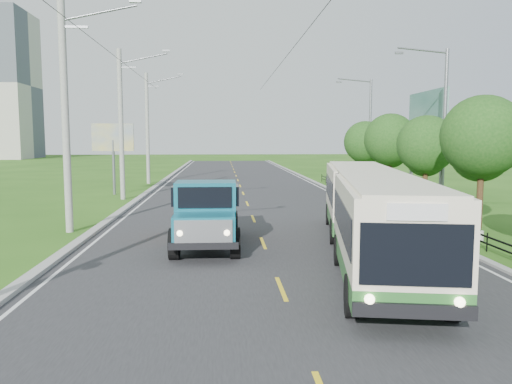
{
  "coord_description": "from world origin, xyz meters",
  "views": [
    {
      "loc": [
        -1.61,
        -13.17,
        4.09
      ],
      "look_at": [
        -0.19,
        7.27,
        1.9
      ],
      "focal_mm": 35.0,
      "sensor_mm": 36.0,
      "label": 1
    }
  ],
  "objects": [
    {
      "name": "ground",
      "position": [
        0.0,
        0.0,
        0.0
      ],
      "size": [
        240.0,
        240.0,
        0.0
      ],
      "primitive_type": "plane",
      "color": "#295714",
      "rests_on": "ground"
    },
    {
      "name": "road",
      "position": [
        0.0,
        20.0,
        0.01
      ],
      "size": [
        14.0,
        120.0,
        0.02
      ],
      "primitive_type": "cube",
      "color": "#28282B",
      "rests_on": "ground"
    },
    {
      "name": "curb_left",
      "position": [
        -7.2,
        20.0,
        0.07
      ],
      "size": [
        0.4,
        120.0,
        0.15
      ],
      "primitive_type": "cube",
      "color": "#9E9E99",
      "rests_on": "ground"
    },
    {
      "name": "curb_right",
      "position": [
        7.15,
        20.0,
        0.05
      ],
      "size": [
        0.3,
        120.0,
        0.1
      ],
      "primitive_type": "cube",
      "color": "#9E9E99",
      "rests_on": "ground"
    },
    {
      "name": "edge_line_left",
      "position": [
        -6.65,
        20.0,
        0.02
      ],
      "size": [
        0.12,
        120.0,
        0.0
      ],
      "primitive_type": "cube",
      "color": "silver",
      "rests_on": "road"
    },
    {
      "name": "edge_line_right",
      "position": [
        6.65,
        20.0,
        0.02
      ],
      "size": [
        0.12,
        120.0,
        0.0
      ],
      "primitive_type": "cube",
      "color": "silver",
      "rests_on": "road"
    },
    {
      "name": "centre_dash",
      "position": [
        0.0,
        0.0,
        0.02
      ],
      "size": [
        0.12,
        2.2,
        0.0
      ],
      "primitive_type": "cube",
      "color": "yellow",
      "rests_on": "road"
    },
    {
      "name": "railing_right",
      "position": [
        8.0,
        14.0,
        0.3
      ],
      "size": [
        0.04,
        40.0,
        0.6
      ],
      "primitive_type": "cube",
      "color": "black",
      "rests_on": "ground"
    },
    {
      "name": "pole_near",
      "position": [
        -8.26,
        9.0,
        5.09
      ],
      "size": [
        3.51,
        0.32,
        10.0
      ],
      "color": "gray",
      "rests_on": "ground"
    },
    {
      "name": "pole_mid",
      "position": [
        -8.26,
        21.0,
        5.09
      ],
      "size": [
        3.51,
        0.32,
        10.0
      ],
      "color": "gray",
      "rests_on": "ground"
    },
    {
      "name": "pole_far",
      "position": [
        -8.26,
        33.0,
        5.09
      ],
      "size": [
        3.51,
        0.32,
        10.0
      ],
      "color": "gray",
      "rests_on": "ground"
    },
    {
      "name": "tree_third",
      "position": [
        9.86,
        8.14,
        3.99
      ],
      "size": [
        3.6,
        3.62,
        6.0
      ],
      "color": "#382314",
      "rests_on": "ground"
    },
    {
      "name": "tree_fourth",
      "position": [
        9.86,
        14.14,
        3.59
      ],
      "size": [
        3.24,
        3.31,
        5.4
      ],
      "color": "#382314",
      "rests_on": "ground"
    },
    {
      "name": "tree_fifth",
      "position": [
        9.86,
        20.14,
        3.85
      ],
      "size": [
        3.48,
        3.52,
        5.8
      ],
      "color": "#382314",
      "rests_on": "ground"
    },
    {
      "name": "tree_back",
      "position": [
        9.86,
        26.14,
        3.65
      ],
      "size": [
        3.3,
        3.36,
        5.5
      ],
      "color": "#382314",
      "rests_on": "ground"
    },
    {
      "name": "streetlight_mid",
      "position": [
        10.64,
        14.0,
        4.9
      ],
      "size": [
        3.02,
        0.2,
        9.07
      ],
      "color": "slate",
      "rests_on": "ground"
    },
    {
      "name": "streetlight_far",
      "position": [
        10.64,
        28.0,
        4.9
      ],
      "size": [
        3.02,
        0.2,
        9.07
      ],
      "color": "slate",
      "rests_on": "ground"
    },
    {
      "name": "planter_near",
      "position": [
        8.6,
        6.0,
        0.29
      ],
      "size": [
        0.64,
        0.64,
        0.67
      ],
      "color": "silver",
      "rests_on": "ground"
    },
    {
      "name": "planter_mid",
      "position": [
        8.6,
        14.0,
        0.29
      ],
      "size": [
        0.64,
        0.64,
        0.67
      ],
      "color": "silver",
      "rests_on": "ground"
    },
    {
      "name": "planter_far",
      "position": [
        8.6,
        22.0,
        0.29
      ],
      "size": [
        0.64,
        0.64,
        0.67
      ],
      "color": "silver",
      "rests_on": "ground"
    },
    {
      "name": "billboard_left",
      "position": [
        -9.5,
        24.0,
        3.87
      ],
      "size": [
        3.0,
        0.2,
        5.2
      ],
      "color": "slate",
      "rests_on": "ground"
    },
    {
      "name": "billboard_right",
      "position": [
        12.3,
        20.0,
        5.34
      ],
      "size": [
        0.24,
        6.0,
        7.3
      ],
      "color": "slate",
      "rests_on": "ground"
    },
    {
      "name": "bus",
      "position": [
        3.5,
        3.61,
        1.75
      ],
      "size": [
        4.99,
        15.23,
        2.91
      ],
      "rotation": [
        0.0,
        0.0,
        -0.17
      ],
      "color": "#2A692A",
      "rests_on": "ground"
    },
    {
      "name": "dump_truck",
      "position": [
        -2.17,
        5.7,
        1.45
      ],
      "size": [
        2.45,
        6.11,
        2.55
      ],
      "rotation": [
        0.0,
        0.0,
        -0.01
      ],
      "color": "#125D71",
      "rests_on": "ground"
    }
  ]
}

